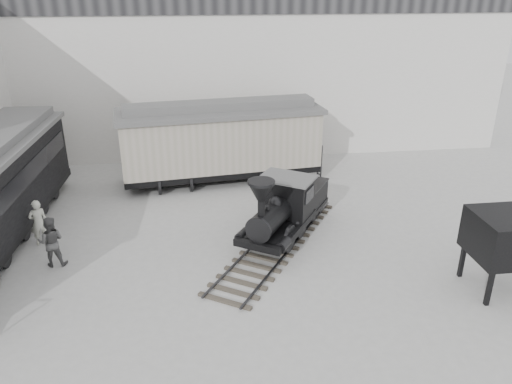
{
  "coord_description": "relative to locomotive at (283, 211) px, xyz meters",
  "views": [
    {
      "loc": [
        -1.34,
        -13.97,
        9.76
      ],
      "look_at": [
        0.93,
        3.96,
        2.0
      ],
      "focal_mm": 35.0,
      "sensor_mm": 36.0,
      "label": 1
    }
  ],
  "objects": [
    {
      "name": "visitor_b",
      "position": [
        -8.75,
        -1.04,
        -0.21
      ],
      "size": [
        0.97,
        0.77,
        1.93
      ],
      "primitive_type": "imported",
      "rotation": [
        0.0,
        0.0,
        3.19
      ],
      "color": "#4E4E4F",
      "rests_on": "ground"
    },
    {
      "name": "boxcar",
      "position": [
        -2.08,
        6.63,
        1.02
      ],
      "size": [
        10.53,
        4.4,
        4.19
      ],
      "rotation": [
        0.0,
        0.0,
        0.12
      ],
      "color": "black",
      "rests_on": "ground"
    },
    {
      "name": "ground",
      "position": [
        -2.01,
        -3.79,
        -1.17
      ],
      "size": [
        90.0,
        90.0,
        0.0
      ],
      "primitive_type": "plane",
      "color": "#9E9E9B"
    },
    {
      "name": "locomotive",
      "position": [
        0.0,
        0.0,
        0.0
      ],
      "size": [
        6.49,
        8.63,
        3.18
      ],
      "rotation": [
        0.0,
        0.0,
        -0.57
      ],
      "color": "#3E352E",
      "rests_on": "ground"
    },
    {
      "name": "visitor_a",
      "position": [
        -9.63,
        0.67,
        -0.22
      ],
      "size": [
        0.81,
        0.69,
        1.9
      ],
      "primitive_type": "imported",
      "rotation": [
        0.0,
        0.0,
        3.54
      ],
      "color": "beige",
      "rests_on": "ground"
    },
    {
      "name": "coal_hopper",
      "position": [
        6.78,
        -4.5,
        0.62
      ],
      "size": [
        2.54,
        2.08,
        2.76
      ],
      "rotation": [
        0.0,
        0.0,
        0.0
      ],
      "color": "black",
      "rests_on": "ground"
    },
    {
      "name": "north_wall",
      "position": [
        -2.01,
        11.19,
        4.38
      ],
      "size": [
        34.0,
        2.51,
        11.0
      ],
      "color": "silver",
      "rests_on": "ground"
    }
  ]
}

